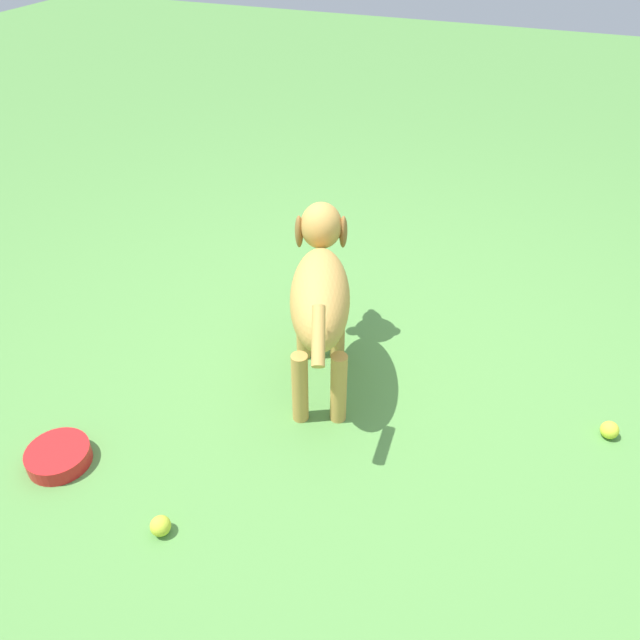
% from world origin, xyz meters
% --- Properties ---
extents(ground, '(14.00, 14.00, 0.00)m').
position_xyz_m(ground, '(0.00, 0.00, 0.00)').
color(ground, '#548C42').
extents(dog, '(0.43, 0.89, 0.63)m').
position_xyz_m(dog, '(-0.17, -0.01, 0.42)').
color(dog, '#C69347').
rests_on(dog, ground).
extents(tennis_ball_0, '(0.07, 0.07, 0.07)m').
position_xyz_m(tennis_ball_0, '(0.93, 0.07, 0.03)').
color(tennis_ball_0, '#CEDE35').
rests_on(tennis_ball_0, ground).
extents(tennis_ball_1, '(0.07, 0.07, 0.07)m').
position_xyz_m(tennis_ball_1, '(-0.37, -0.88, 0.03)').
color(tennis_ball_1, '#C3D435').
rests_on(tennis_ball_1, ground).
extents(water_bowl, '(0.22, 0.22, 0.06)m').
position_xyz_m(water_bowl, '(-0.86, -0.76, 0.03)').
color(water_bowl, red).
rests_on(water_bowl, ground).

